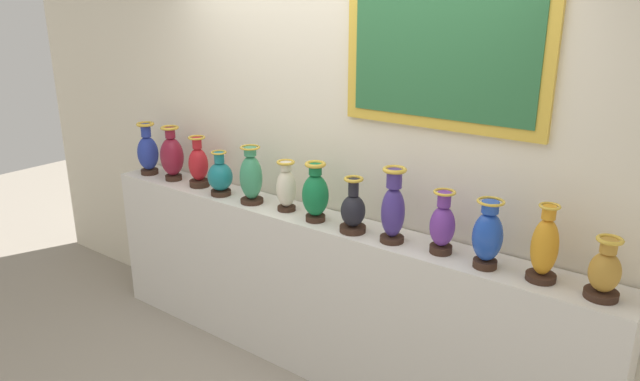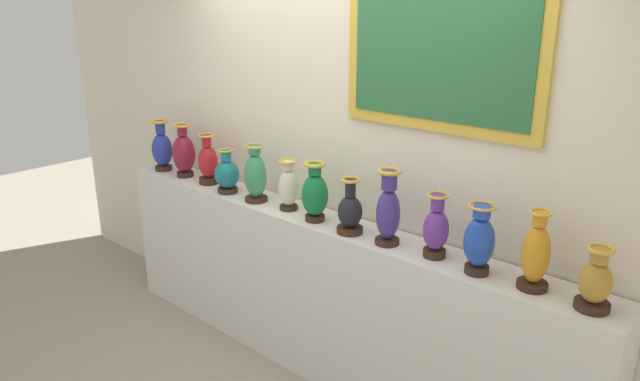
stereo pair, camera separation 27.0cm
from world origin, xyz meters
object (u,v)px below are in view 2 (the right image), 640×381
Objects in this scene: vase_burgundy at (184,153)px; vase_ochre at (595,283)px; vase_indigo at (388,210)px; vase_crimson at (208,163)px; vase_onyx at (350,211)px; vase_violet at (436,229)px; vase_jade at (255,176)px; vase_teal at (227,174)px; vase_sapphire at (479,241)px; vase_cobalt at (162,148)px; vase_emerald at (315,194)px; vase_ivory at (288,187)px; vase_amber at (536,255)px.

vase_burgundy is 1.38× the size of vase_ochre.
vase_crimson is at bearing 178.70° from vase_indigo.
vase_onyx is (1.34, -0.05, -0.03)m from vase_crimson.
vase_burgundy reaches higher than vase_violet.
vase_violet is at bearing 5.57° from vase_indigo.
vase_jade reaches higher than vase_onyx.
vase_teal is 0.80× the size of vase_jade.
vase_onyx is (1.08, -0.00, -0.00)m from vase_teal.
vase_indigo reaches higher than vase_violet.
vase_onyx is at bearing -178.98° from vase_ochre.
vase_teal is at bearing -177.76° from vase_jade.
vase_sapphire is at bearing -0.04° from vase_indigo.
vase_cobalt is 0.79m from vase_teal.
vase_indigo reaches higher than vase_emerald.
vase_violet is at bearing -0.24° from vase_ivory.
vase_burgundy is 1.23× the size of vase_onyx.
vase_burgundy is 1.10× the size of vase_emerald.
vase_jade is 0.53m from vase_emerald.
vase_ochre is at bearing -2.89° from vase_amber.
vase_jade is 1.85m from vase_amber.
vase_ivory is at bearing -0.31° from vase_crimson.
vase_burgundy is at bearing -177.50° from vase_crimson.
vase_ochre is at bearing -0.04° from vase_cobalt.
vase_crimson is 1.06m from vase_emerald.
vase_ivory is (1.07, 0.01, -0.03)m from vase_burgundy.
vase_violet is 0.52m from vase_amber.
vase_emerald is at bearing -1.17° from vase_burgundy.
vase_crimson is 2.65m from vase_ochre.
vase_cobalt is at bearing 179.36° from vase_emerald.
vase_crimson reaches higher than vase_ivory.
vase_crimson is 1.02× the size of vase_sapphire.
vase_onyx is at bearing -1.65° from vase_emerald.
vase_crimson is at bearing 170.56° from vase_teal.
vase_violet is 0.90× the size of vase_amber.
vase_cobalt is 0.99× the size of vase_burgundy.
vase_ochre is (2.92, -0.01, -0.06)m from vase_burgundy.
vase_indigo is (1.85, -0.02, 0.01)m from vase_burgundy.
vase_indigo is at bearing 0.30° from vase_emerald.
vase_emerald is at bearing -178.74° from vase_amber.
vase_indigo reaches higher than vase_ochre.
vase_ochre is (0.53, 0.01, -0.04)m from vase_sapphire.
vase_amber is at bearing 0.91° from vase_teal.
vase_emerald is at bearing -0.64° from vase_cobalt.
vase_onyx is 1.12× the size of vase_ochre.
vase_burgundy is 2.13m from vase_violet.
vase_indigo is at bearing -178.11° from vase_amber.
vase_indigo is at bearing -0.40° from vase_cobalt.
vase_emerald is (1.60, -0.02, -0.00)m from vase_cobalt.
vase_teal is 0.80× the size of vase_amber.
vase_jade is at bearing 178.99° from vase_onyx.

